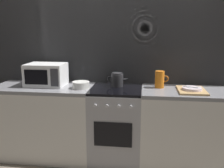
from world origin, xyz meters
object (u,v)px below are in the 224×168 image
at_px(stove_unit, 116,124).
at_px(mixing_bowl, 81,85).
at_px(pitcher, 160,79).
at_px(dish_pile, 192,90).
at_px(microwave, 46,75).
at_px(kettle, 117,80).

height_order(stove_unit, mixing_bowl, mixing_bowl).
height_order(stove_unit, pitcher, pitcher).
distance_m(stove_unit, dish_pile, 0.97).
distance_m(microwave, kettle, 0.87).
distance_m(kettle, pitcher, 0.51).
bearing_deg(mixing_bowl, pitcher, 9.43).
distance_m(microwave, pitcher, 1.37).
bearing_deg(dish_pile, mixing_bowl, -179.27).
relative_size(kettle, mixing_bowl, 1.42).
height_order(microwave, pitcher, microwave).
bearing_deg(microwave, mixing_bowl, -11.74).
bearing_deg(pitcher, mixing_bowl, -170.57).
bearing_deg(dish_pile, microwave, 177.37).
xyz_separation_m(pitcher, dish_pile, (0.35, -0.14, -0.08)).
bearing_deg(mixing_bowl, kettle, 21.30).
bearing_deg(pitcher, microwave, -177.62).
xyz_separation_m(stove_unit, microwave, (-0.86, 0.04, 0.59)).
relative_size(stove_unit, pitcher, 4.50).
height_order(pitcher, dish_pile, pitcher).
bearing_deg(microwave, dish_pile, -2.63).
bearing_deg(dish_pile, stove_unit, 177.51).
xyz_separation_m(mixing_bowl, dish_pile, (1.26, 0.02, -0.02)).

